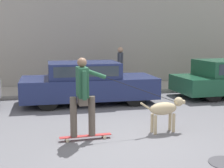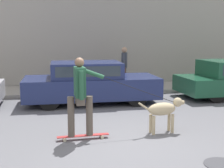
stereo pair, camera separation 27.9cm
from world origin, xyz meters
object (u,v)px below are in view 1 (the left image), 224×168
parked_car_1 (88,83)px  dog (165,109)px  skateboarder (83,94)px  pedestrian_with_bag (120,65)px

parked_car_1 → dog: size_ratio=3.84×
dog → skateboarder: bearing=176.2°
dog → pedestrian_with_bag: (0.38, 5.36, 0.48)m
skateboarder → pedestrian_with_bag: skateboarder is taller
parked_car_1 → pedestrian_with_bag: bearing=51.4°
dog → skateboarder: size_ratio=0.41×
parked_car_1 → skateboarder: 3.62m
parked_car_1 → skateboarder: size_ratio=1.58×
parked_car_1 → dog: bearing=-69.3°
skateboarder → pedestrian_with_bag: bearing=65.6°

